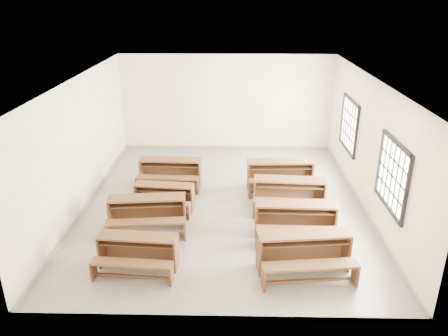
{
  "coord_description": "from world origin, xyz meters",
  "views": [
    {
      "loc": [
        0.22,
        -9.99,
        5.07
      ],
      "look_at": [
        0.0,
        0.0,
        1.0
      ],
      "focal_mm": 35.0,
      "sensor_mm": 36.0,
      "label": 1
    }
  ],
  "objects_px": {
    "desk_set_3": "(170,170)",
    "desk_set_6": "(289,192)",
    "desk_set_0": "(138,250)",
    "desk_set_5": "(296,218)",
    "desk_set_2": "(164,195)",
    "desk_set_7": "(280,173)",
    "desk_set_1": "(147,211)",
    "desk_set_4": "(304,250)"
  },
  "relations": [
    {
      "from": "desk_set_1",
      "to": "desk_set_4",
      "type": "distance_m",
      "value": 3.65
    },
    {
      "from": "desk_set_1",
      "to": "desk_set_3",
      "type": "relative_size",
      "value": 1.05
    },
    {
      "from": "desk_set_0",
      "to": "desk_set_3",
      "type": "height_order",
      "value": "desk_set_3"
    },
    {
      "from": "desk_set_1",
      "to": "desk_set_5",
      "type": "xyz_separation_m",
      "value": [
        3.31,
        -0.27,
        0.01
      ]
    },
    {
      "from": "desk_set_0",
      "to": "desk_set_5",
      "type": "relative_size",
      "value": 0.9
    },
    {
      "from": "desk_set_5",
      "to": "desk_set_3",
      "type": "bearing_deg",
      "value": 140.43
    },
    {
      "from": "desk_set_3",
      "to": "desk_set_4",
      "type": "relative_size",
      "value": 0.93
    },
    {
      "from": "desk_set_4",
      "to": "desk_set_6",
      "type": "height_order",
      "value": "desk_set_4"
    },
    {
      "from": "desk_set_5",
      "to": "desk_set_2",
      "type": "bearing_deg",
      "value": 159.3
    },
    {
      "from": "desk_set_0",
      "to": "desk_set_6",
      "type": "relative_size",
      "value": 0.88
    },
    {
      "from": "desk_set_0",
      "to": "desk_set_5",
      "type": "height_order",
      "value": "desk_set_5"
    },
    {
      "from": "desk_set_0",
      "to": "desk_set_6",
      "type": "height_order",
      "value": "desk_set_6"
    },
    {
      "from": "desk_set_3",
      "to": "desk_set_6",
      "type": "xyz_separation_m",
      "value": [
        3.14,
        -1.37,
        0.02
      ]
    },
    {
      "from": "desk_set_3",
      "to": "desk_set_7",
      "type": "height_order",
      "value": "desk_set_7"
    },
    {
      "from": "desk_set_7",
      "to": "desk_set_6",
      "type": "bearing_deg",
      "value": -86.87
    },
    {
      "from": "desk_set_2",
      "to": "desk_set_7",
      "type": "xyz_separation_m",
      "value": [
        2.99,
        1.29,
        0.08
      ]
    },
    {
      "from": "desk_set_0",
      "to": "desk_set_6",
      "type": "bearing_deg",
      "value": 43.12
    },
    {
      "from": "desk_set_7",
      "to": "desk_set_1",
      "type": "bearing_deg",
      "value": -147.01
    },
    {
      "from": "desk_set_4",
      "to": "desk_set_5",
      "type": "height_order",
      "value": "desk_set_4"
    },
    {
      "from": "desk_set_3",
      "to": "desk_set_7",
      "type": "xyz_separation_m",
      "value": [
        3.03,
        -0.17,
        0.02
      ]
    },
    {
      "from": "desk_set_5",
      "to": "desk_set_6",
      "type": "xyz_separation_m",
      "value": [
        0.02,
        1.33,
        -0.0
      ]
    },
    {
      "from": "desk_set_6",
      "to": "desk_set_4",
      "type": "bearing_deg",
      "value": -86.97
    },
    {
      "from": "desk_set_2",
      "to": "desk_set_5",
      "type": "bearing_deg",
      "value": -16.54
    },
    {
      "from": "desk_set_5",
      "to": "desk_set_1",
      "type": "bearing_deg",
      "value": 176.62
    },
    {
      "from": "desk_set_5",
      "to": "desk_set_6",
      "type": "height_order",
      "value": "desk_set_5"
    },
    {
      "from": "desk_set_6",
      "to": "desk_set_7",
      "type": "bearing_deg",
      "value": 98.74
    },
    {
      "from": "desk_set_0",
      "to": "desk_set_1",
      "type": "height_order",
      "value": "desk_set_1"
    },
    {
      "from": "desk_set_5",
      "to": "desk_set_6",
      "type": "bearing_deg",
      "value": 90.48
    },
    {
      "from": "desk_set_4",
      "to": "desk_set_5",
      "type": "bearing_deg",
      "value": 83.71
    },
    {
      "from": "desk_set_1",
      "to": "desk_set_6",
      "type": "relative_size",
      "value": 1.0
    },
    {
      "from": "desk_set_1",
      "to": "desk_set_3",
      "type": "bearing_deg",
      "value": 79.8
    },
    {
      "from": "desk_set_0",
      "to": "desk_set_5",
      "type": "xyz_separation_m",
      "value": [
        3.22,
        1.26,
        0.06
      ]
    },
    {
      "from": "desk_set_0",
      "to": "desk_set_2",
      "type": "distance_m",
      "value": 2.5
    },
    {
      "from": "desk_set_6",
      "to": "desk_set_7",
      "type": "distance_m",
      "value": 1.2
    },
    {
      "from": "desk_set_3",
      "to": "desk_set_0",
      "type": "bearing_deg",
      "value": -89.15
    },
    {
      "from": "desk_set_5",
      "to": "desk_set_7",
      "type": "distance_m",
      "value": 2.53
    },
    {
      "from": "desk_set_4",
      "to": "desk_set_5",
      "type": "distance_m",
      "value": 1.27
    },
    {
      "from": "desk_set_6",
      "to": "desk_set_0",
      "type": "bearing_deg",
      "value": -137.85
    },
    {
      "from": "desk_set_5",
      "to": "desk_set_7",
      "type": "height_order",
      "value": "desk_set_7"
    },
    {
      "from": "desk_set_2",
      "to": "desk_set_6",
      "type": "relative_size",
      "value": 0.84
    },
    {
      "from": "desk_set_2",
      "to": "desk_set_1",
      "type": "bearing_deg",
      "value": -98.15
    },
    {
      "from": "desk_set_3",
      "to": "desk_set_6",
      "type": "height_order",
      "value": "desk_set_6"
    }
  ]
}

